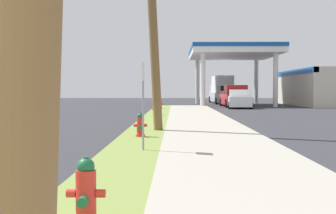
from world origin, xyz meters
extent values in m
cylinder|color=red|center=(0.81, 4.03, 0.42)|extent=(0.22, 0.22, 0.60)
sphere|color=#196038|center=(0.81, 4.03, 0.76)|extent=(0.19, 0.19, 0.19)
cylinder|color=#196038|center=(0.81, 4.03, 0.84)|extent=(0.06, 0.06, 0.05)
cylinder|color=red|center=(0.65, 4.03, 0.47)|extent=(0.10, 0.09, 0.09)
cylinder|color=red|center=(0.97, 4.03, 0.47)|extent=(0.10, 0.09, 0.09)
cylinder|color=#196038|center=(0.81, 3.86, 0.42)|extent=(0.11, 0.12, 0.11)
cylinder|color=red|center=(0.69, 12.99, 0.15)|extent=(0.29, 0.29, 0.06)
cylinder|color=red|center=(0.69, 12.99, 0.42)|extent=(0.22, 0.22, 0.60)
sphere|color=#196038|center=(0.69, 12.99, 0.76)|extent=(0.19, 0.19, 0.19)
cylinder|color=#196038|center=(0.69, 12.99, 0.84)|extent=(0.06, 0.06, 0.05)
cylinder|color=red|center=(0.53, 12.99, 0.47)|extent=(0.10, 0.09, 0.09)
cylinder|color=red|center=(0.85, 12.99, 0.47)|extent=(0.10, 0.09, 0.09)
cylinder|color=#196038|center=(0.69, 12.82, 0.42)|extent=(0.11, 0.12, 0.11)
cylinder|color=red|center=(0.68, 24.15, 0.15)|extent=(0.29, 0.29, 0.06)
cylinder|color=red|center=(0.68, 24.15, 0.42)|extent=(0.22, 0.22, 0.60)
sphere|color=#196038|center=(0.68, 24.15, 0.76)|extent=(0.19, 0.19, 0.19)
cylinder|color=#196038|center=(0.68, 24.15, 0.84)|extent=(0.06, 0.06, 0.05)
cylinder|color=red|center=(0.52, 24.15, 0.47)|extent=(0.10, 0.09, 0.09)
cylinder|color=red|center=(0.84, 24.15, 0.47)|extent=(0.10, 0.09, 0.09)
cylinder|color=#196038|center=(0.68, 23.98, 0.42)|extent=(0.11, 0.12, 0.11)
cylinder|color=red|center=(0.65, 32.69, 0.15)|extent=(0.29, 0.29, 0.06)
cylinder|color=red|center=(0.65, 32.69, 0.42)|extent=(0.22, 0.22, 0.60)
sphere|color=#196038|center=(0.65, 32.69, 0.76)|extent=(0.19, 0.19, 0.19)
cylinder|color=#196038|center=(0.65, 32.69, 0.84)|extent=(0.06, 0.06, 0.05)
cylinder|color=red|center=(0.49, 32.69, 0.47)|extent=(0.10, 0.09, 0.09)
cylinder|color=red|center=(0.81, 32.69, 0.47)|extent=(0.10, 0.09, 0.09)
cylinder|color=#196038|center=(0.65, 32.52, 0.42)|extent=(0.11, 0.12, 0.11)
cylinder|color=gray|center=(1.00, 9.97, 1.17)|extent=(0.05, 0.05, 2.10)
cube|color=white|center=(1.00, 9.97, 2.02)|extent=(0.04, 0.36, 0.44)
cylinder|color=silver|center=(4.25, 38.90, 2.43)|extent=(0.44, 0.44, 4.87)
cylinder|color=silver|center=(10.75, 38.90, 2.43)|extent=(0.44, 0.44, 4.87)
cylinder|color=silver|center=(4.25, 48.27, 2.43)|extent=(0.44, 0.44, 4.87)
cylinder|color=silver|center=(10.75, 48.27, 2.43)|extent=(0.44, 0.44, 4.87)
cube|color=white|center=(7.50, 43.59, 5.12)|extent=(8.31, 11.17, 0.50)
cube|color=#144C9E|center=(7.50, 43.59, 5.55)|extent=(8.41, 11.27, 0.36)
cube|color=#47474C|center=(7.50, 38.90, 0.80)|extent=(0.70, 1.10, 1.60)
cube|color=#47474C|center=(7.50, 48.27, 0.80)|extent=(0.70, 1.10, 1.60)
cube|color=beige|center=(16.90, 43.59, 1.77)|extent=(6.70, 13.24, 3.53)
cube|color=#144C9E|center=(13.75, 43.59, 3.28)|extent=(0.50, 13.24, 0.50)
cube|color=white|center=(7.17, 36.59, 0.59)|extent=(2.14, 4.62, 0.85)
cube|color=white|center=(7.15, 36.36, 1.29)|extent=(1.74, 2.13, 0.56)
cylinder|color=black|center=(6.43, 38.34, 0.30)|extent=(0.26, 0.61, 0.60)
cylinder|color=black|center=(8.15, 38.22, 0.30)|extent=(0.26, 0.61, 0.60)
cylinder|color=black|center=(6.19, 34.95, 0.30)|extent=(0.26, 0.61, 0.60)
cylinder|color=black|center=(7.91, 34.83, 0.30)|extent=(0.26, 0.61, 0.60)
cube|color=black|center=(7.24, 43.76, 0.71)|extent=(2.44, 5.55, 1.00)
cube|color=black|center=(7.16, 44.73, 1.59)|extent=(2.00, 2.20, 0.76)
cube|color=black|center=(7.34, 42.58, 1.33)|extent=(2.12, 3.06, 0.24)
cylinder|color=black|center=(6.11, 45.83, 0.38)|extent=(0.28, 0.78, 0.76)
cylinder|color=black|center=(8.00, 45.99, 0.38)|extent=(0.28, 0.78, 0.76)
cylinder|color=black|center=(6.47, 41.54, 0.38)|extent=(0.28, 0.78, 0.76)
cylinder|color=black|center=(8.36, 41.70, 0.38)|extent=(0.28, 0.78, 0.76)
cube|color=#BCBCC1|center=(7.10, 50.23, 0.71)|extent=(2.34, 6.50, 1.00)
cube|color=white|center=(7.14, 49.46, 2.16)|extent=(2.17, 4.07, 1.90)
cube|color=#BCBCC1|center=(6.99, 52.28, 1.66)|extent=(1.95, 2.14, 0.90)
cylinder|color=black|center=(6.01, 52.83, 0.38)|extent=(0.26, 0.77, 0.76)
cylinder|color=black|center=(7.91, 52.93, 0.38)|extent=(0.26, 0.77, 0.76)
cylinder|color=black|center=(6.29, 47.53, 0.38)|extent=(0.26, 0.77, 0.76)
cylinder|color=black|center=(8.19, 47.63, 0.38)|extent=(0.26, 0.77, 0.76)
cube|color=red|center=(7.17, 39.84, 0.71)|extent=(2.07, 5.43, 1.00)
cube|color=red|center=(7.19, 38.87, 1.59)|extent=(1.87, 2.08, 0.76)
cube|color=red|center=(7.16, 41.03, 1.33)|extent=(1.92, 2.94, 0.24)
cylinder|color=black|center=(8.15, 37.71, 0.38)|extent=(0.23, 0.76, 0.76)
cylinder|color=black|center=(6.25, 37.68, 0.38)|extent=(0.23, 0.76, 0.76)
cylinder|color=black|center=(8.09, 42.01, 0.38)|extent=(0.23, 0.76, 0.76)
cylinder|color=black|center=(6.20, 41.98, 0.38)|extent=(0.23, 0.76, 0.76)
camera|label=1|loc=(1.77, -0.66, 1.59)|focal=47.11mm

